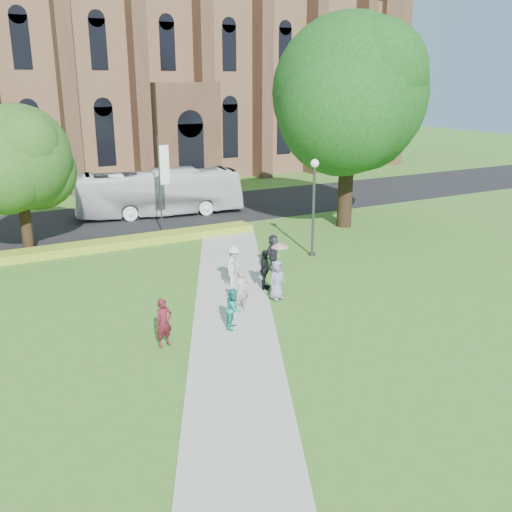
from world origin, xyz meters
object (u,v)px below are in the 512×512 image
large_tree (350,94)px  tour_coach (159,192)px  pedestrian_0 (164,322)px  streetlamp (314,196)px

large_tree → tour_coach: bearing=137.3°
tour_coach → pedestrian_0: tour_coach is taller
tour_coach → pedestrian_0: bearing=170.6°
large_tree → streetlamp: bearing=-140.7°
streetlamp → large_tree: (5.50, 4.50, 5.07)m
streetlamp → large_tree: size_ratio=0.40×
large_tree → pedestrian_0: (-16.36, -11.27, -7.44)m
pedestrian_0 → tour_coach: bearing=59.7°
streetlamp → pedestrian_0: size_ratio=2.95×
pedestrian_0 → large_tree: bearing=23.2°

